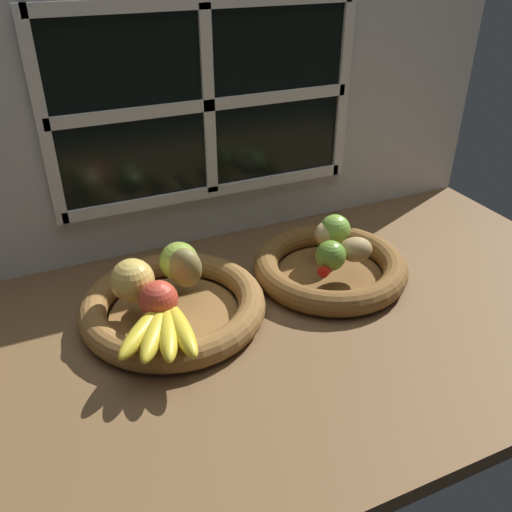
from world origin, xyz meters
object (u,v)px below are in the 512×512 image
object	(u,v)px
pear_brown	(185,268)
potato_small	(356,249)
fruit_bowl_right	(330,267)
apple_red_front	(159,300)
apple_green_back	(179,261)
lime_near	(331,256)
apple_golden_left	(132,280)
lime_far	(335,230)
fruit_bowl_left	(173,306)
banana_bunch_front	(162,328)
potato_back	(329,232)
chili_pepper	(340,260)

from	to	relation	value
pear_brown	potato_small	size ratio (longest dim) A/B	1.16
fruit_bowl_right	apple_red_front	world-z (taller)	apple_red_front
apple_green_back	potato_small	world-z (taller)	apple_green_back
pear_brown	lime_near	world-z (taller)	pear_brown
apple_golden_left	lime_far	size ratio (longest dim) A/B	1.21
apple_golden_left	potato_small	size ratio (longest dim) A/B	1.17
fruit_bowl_right	lime_far	world-z (taller)	lime_far
fruit_bowl_left	lime_near	bearing A→B (deg)	-7.77
fruit_bowl_right	apple_red_front	distance (cm)	37.65
banana_bunch_front	potato_back	bearing A→B (deg)	21.30
potato_small	lime_far	size ratio (longest dim) A/B	1.03
lime_far	apple_green_back	bearing A→B (deg)	179.11
apple_red_front	pear_brown	distance (cm)	9.90
fruit_bowl_right	apple_golden_left	distance (cm)	40.11
potato_back	lime_far	size ratio (longest dim) A/B	1.14
pear_brown	potato_small	xyz separation A→B (cm)	(33.24, -5.13, -1.37)
banana_bunch_front	chili_pepper	distance (cm)	38.14
potato_small	lime_near	world-z (taller)	lime_near
lime_far	fruit_bowl_left	bearing A→B (deg)	-173.50
chili_pepper	apple_golden_left	bearing A→B (deg)	147.58
banana_bunch_front	apple_green_back	bearing A→B (deg)	63.59
fruit_bowl_right	chili_pepper	xyz separation A→B (cm)	(-0.38, -3.84, 3.83)
apple_golden_left	lime_far	distance (cm)	42.86
lime_near	lime_far	size ratio (longest dim) A/B	0.92
banana_bunch_front	lime_near	bearing A→B (deg)	10.88
potato_back	apple_green_back	bearing A→B (deg)	-179.93
pear_brown	apple_green_back	bearing A→B (deg)	96.09
fruit_bowl_right	apple_red_front	xyz separation A→B (cm)	(-36.79, -5.31, 6.00)
fruit_bowl_right	lime_far	distance (cm)	7.89
pear_brown	lime_far	size ratio (longest dim) A/B	1.20
pear_brown	lime_near	distance (cm)	27.70
potato_back	chili_pepper	size ratio (longest dim) A/B	0.62
fruit_bowl_left	pear_brown	xyz separation A→B (cm)	(3.28, 1.71, 6.53)
fruit_bowl_right	apple_green_back	size ratio (longest dim) A/B	4.29
apple_green_back	chili_pepper	distance (cm)	31.05
apple_red_front	lime_far	bearing A→B (deg)	13.29
potato_back	lime_far	world-z (taller)	lime_far
potato_small	fruit_bowl_right	bearing A→B (deg)	135.00
fruit_bowl_left	pear_brown	world-z (taller)	pear_brown
fruit_bowl_left	apple_green_back	distance (cm)	8.40
apple_red_front	apple_green_back	world-z (taller)	apple_green_back
potato_small	lime_far	xyz separation A→B (cm)	(-0.20, 7.56, 0.74)
potato_back	fruit_bowl_left	bearing A→B (deg)	-172.40
apple_red_front	apple_green_back	bearing A→B (deg)	56.30
apple_green_back	apple_red_front	bearing A→B (deg)	-123.70
banana_bunch_front	lime_near	xyz separation A→B (cm)	(35.10, 6.75, 1.29)
apple_green_back	potato_back	distance (cm)	32.29
lime_near	lime_far	xyz separation A→B (cm)	(5.98, 8.28, 0.27)
fruit_bowl_left	fruit_bowl_right	distance (cm)	33.10
apple_golden_left	lime_near	bearing A→B (deg)	-8.63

